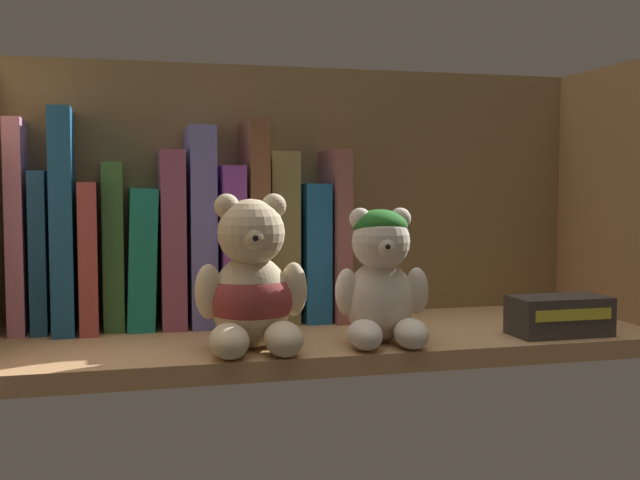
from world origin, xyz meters
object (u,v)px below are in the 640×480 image
book_8 (227,245)px  small_product_box (559,316)px  teddy_bear_smaller (381,279)px  book_0 (18,226)px  book_3 (89,255)px  teddy_bear_larger (252,288)px  book_6 (171,238)px  book_11 (308,251)px  book_5 (141,257)px  book_9 (251,222)px  book_4 (113,245)px  book_2 (64,220)px  book_7 (199,226)px  book_10 (278,237)px  book_12 (331,234)px  book_1 (41,251)px

book_8 → small_product_box: (33.44, -17.55, -7.06)cm
small_product_box → teddy_bear_smaller: bearing=177.2°
book_0 → book_8: bearing=0.0°
book_0 → teddy_bear_smaller: bearing=-24.4°
book_3 → teddy_bear_larger: size_ratio=1.07×
book_3 → book_6: size_ratio=0.82×
book_6 → small_product_box: bearing=-23.7°
book_11 → book_5: bearing=180.0°
book_0 → book_9: (26.01, 0.00, 0.13)cm
book_4 → book_8: size_ratio=1.02×
book_3 → book_6: (9.07, 0.00, 1.79)cm
book_5 → book_3: bearing=180.0°
book_2 → book_6: bearing=0.0°
book_4 → book_5: book_4 is taller
book_5 → book_11: size_ratio=0.97×
book_11 → book_2: bearing=180.0°
book_0 → book_7: 19.88cm
book_5 → book_9: (12.81, 0.00, 3.89)cm
book_10 → teddy_bear_larger: book_10 is taller
book_8 → book_10: size_ratio=0.91×
teddy_bear_larger → small_product_box: teddy_bear_larger is taller
book_4 → book_11: (22.86, 0.00, -1.17)cm
book_12 → book_8: bearing=180.0°
book_6 → book_9: (9.45, 0.00, 1.77)cm
book_8 → book_3: bearing=180.0°
book_4 → book_9: size_ratio=0.79×
book_0 → book_6: book_0 is taller
book_7 → book_8: bearing=0.0°
book_7 → book_6: bearing=180.0°
book_9 → teddy_bear_larger: 17.60cm
book_11 → book_10: bearing=180.0°
book_4 → book_12: bearing=0.0°
book_0 → book_6: size_ratio=1.16×
book_5 → book_9: 13.39cm
book_0 → small_product_box: (56.55, -17.55, -9.56)cm
book_12 → teddy_bear_larger: (-12.69, -16.39, -4.13)cm
book_12 → teddy_bear_smaller: size_ratio=1.47×
book_8 → teddy_bear_smaller: book_8 is taller
book_7 → book_12: bearing=0.0°
book_7 → small_product_box: size_ratio=2.18×
book_12 → small_product_box: 28.30cm
small_product_box → book_0: bearing=162.8°
book_4 → book_8: bearing=0.0°
small_product_box → book_3: bearing=160.3°
book_5 → small_product_box: book_5 is taller
book_0 → book_11: bearing=0.0°
book_8 → book_10: bearing=0.0°
book_1 → book_0: bearing=180.0°
book_2 → teddy_bear_smaller: (31.74, -16.57, -5.65)cm
book_0 → book_2: (4.83, 0.00, 0.57)cm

